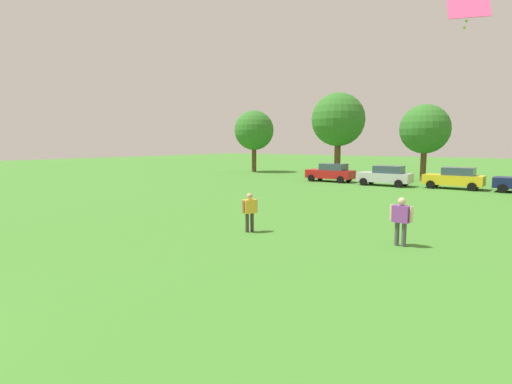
# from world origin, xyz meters

# --- Properties ---
(ground_plane) EXTENTS (160.00, 160.00, 0.00)m
(ground_plane) POSITION_xyz_m (0.00, 30.00, 0.00)
(ground_plane) COLOR #42842D
(adult_bystander) EXTENTS (0.81, 0.36, 1.70)m
(adult_bystander) POSITION_xyz_m (5.58, 14.21, 1.01)
(adult_bystander) COLOR #4C4C51
(adult_bystander) RESTS_ON ground
(bystander_near_trees) EXTENTS (0.46, 0.70, 1.57)m
(bystander_near_trees) POSITION_xyz_m (-0.03, 12.94, 0.93)
(bystander_near_trees) COLOR #3F3833
(bystander_near_trees) RESTS_ON ground
(kite) EXTENTS (1.53, 1.07, 1.18)m
(kite) POSITION_xyz_m (6.85, 16.92, 8.37)
(kite) COLOR #F24C8C
(parked_car_red_0) EXTENTS (4.30, 2.02, 1.68)m
(parked_car_red_0) POSITION_xyz_m (-7.03, 34.69, 0.86)
(parked_car_red_0) COLOR red
(parked_car_red_0) RESTS_ON ground
(parked_car_silver_1) EXTENTS (4.30, 2.02, 1.68)m
(parked_car_silver_1) POSITION_xyz_m (-1.71, 34.02, 0.86)
(parked_car_silver_1) COLOR silver
(parked_car_silver_1) RESTS_ON ground
(parked_car_yellow_2) EXTENTS (4.30, 2.02, 1.68)m
(parked_car_yellow_2) POSITION_xyz_m (3.43, 34.87, 0.86)
(parked_car_yellow_2) COLOR yellow
(parked_car_yellow_2) RESTS_ON ground
(tree_far_left) EXTENTS (4.81, 4.81, 7.50)m
(tree_far_left) POSITION_xyz_m (-20.50, 40.98, 5.07)
(tree_far_left) COLOR brown
(tree_far_left) RESTS_ON ground
(tree_left) EXTENTS (5.72, 5.72, 8.92)m
(tree_left) POSITION_xyz_m (-9.57, 41.44, 6.02)
(tree_left) COLOR brown
(tree_left) RESTS_ON ground
(tree_center_left) EXTENTS (4.59, 4.59, 7.15)m
(tree_center_left) POSITION_xyz_m (-0.41, 40.67, 4.83)
(tree_center_left) COLOR brown
(tree_center_left) RESTS_ON ground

